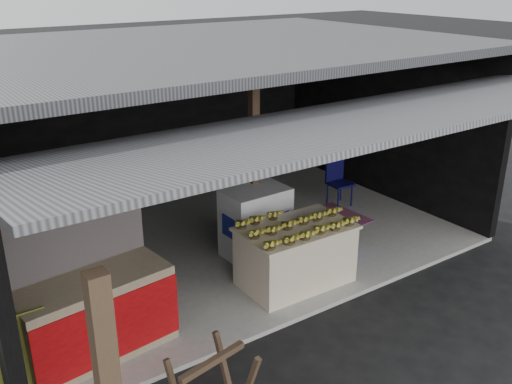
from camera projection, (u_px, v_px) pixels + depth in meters
ground at (321, 312)px, 7.04m from camera, size 80.00×80.00×0.00m
concrete_slab at (217, 237)px, 8.94m from camera, size 7.00×5.00×0.06m
shophouse at (202, 103)px, 8.43m from camera, size 7.40×7.29×3.02m
banana_table at (295, 255)px, 7.46m from camera, size 1.49×0.94×0.81m
banana_pile at (296, 221)px, 7.28m from camera, size 1.37×0.84×0.16m
white_crate at (256, 222)px, 8.18m from camera, size 0.92×0.64×1.01m
neighbor_stall at (94, 311)px, 6.06m from camera, size 1.69×0.91×1.67m
green_signboard at (18, 360)px, 5.37m from camera, size 0.61×0.12×0.92m
sawhorse at (213, 383)px, 5.18m from camera, size 0.74×0.73×0.71m
water_barrel at (344, 238)px, 8.35m from camera, size 0.30×0.30×0.45m
plastic_chair at (337, 179)px, 9.99m from camera, size 0.40×0.40×0.80m
magenta_rug at (321, 222)px, 9.39m from camera, size 1.55×1.07×0.01m
picture_frames at (135, 93)px, 9.99m from camera, size 1.62×0.04×0.46m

